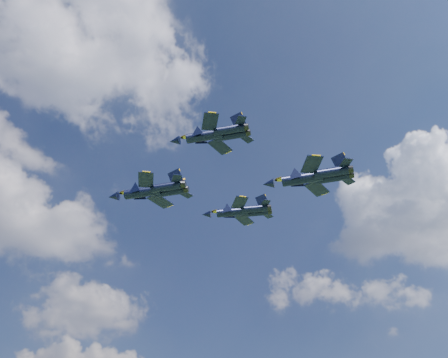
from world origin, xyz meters
TOP-DOWN VIEW (x-y plane):
  - jet_lead at (-9.70, 20.36)m, footprint 16.93×14.79m
  - jet_left at (-5.34, -3.07)m, footprint 14.02×12.15m
  - jet_right at (11.26, 21.59)m, footprint 15.93×12.54m
  - jet_slot at (15.71, -0.10)m, footprint 16.68×14.85m

SIDE VIEW (x-z plane):
  - jet_slot at x=15.71m, z-range 58.22..62.53m
  - jet_left at x=-5.34m, z-range 59.71..63.30m
  - jet_lead at x=-9.70m, z-range 60.64..64.98m
  - jet_right at x=11.26m, z-range 61.86..65.82m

